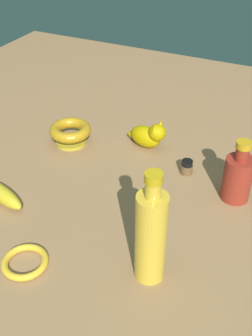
% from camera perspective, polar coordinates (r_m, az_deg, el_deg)
% --- Properties ---
extents(ground, '(2.00, 2.00, 0.00)m').
position_cam_1_polar(ground, '(1.05, 0.00, -3.98)').
color(ground, '#936D47').
extents(banana, '(0.09, 0.17, 0.04)m').
position_cam_1_polar(banana, '(1.07, -16.77, -3.37)').
color(banana, gold).
rests_on(banana, ground).
extents(cat_figurine, '(0.08, 0.13, 0.09)m').
position_cam_1_polar(cat_figurine, '(1.22, 3.10, 4.52)').
color(cat_figurine, '#B29605').
rests_on(cat_figurine, ground).
extents(bottle_tall, '(0.06, 0.06, 0.26)m').
position_cam_1_polar(bottle_tall, '(0.80, 3.44, -9.19)').
color(bottle_tall, gold).
rests_on(bottle_tall, ground).
extents(nail_polish_jar, '(0.03, 0.03, 0.04)m').
position_cam_1_polar(nail_polish_jar, '(1.13, 8.33, 0.13)').
color(nail_polish_jar, brown).
rests_on(nail_polish_jar, ground).
extents(bangle, '(0.10, 0.10, 0.01)m').
position_cam_1_polar(bangle, '(0.91, -13.68, -12.41)').
color(bangle, gold).
rests_on(bangle, ground).
extents(bowl, '(0.12, 0.12, 0.06)m').
position_cam_1_polar(bowl, '(1.25, -7.63, 4.93)').
color(bowl, gold).
rests_on(bowl, ground).
extents(bottle_short, '(0.07, 0.07, 0.16)m').
position_cam_1_polar(bottle_short, '(1.05, 15.08, -1.14)').
color(bottle_short, maroon).
rests_on(bottle_short, ground).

